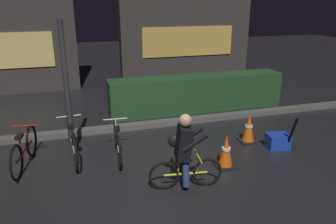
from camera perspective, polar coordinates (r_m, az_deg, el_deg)
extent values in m
plane|color=black|center=(5.79, -0.16, -10.50)|extent=(40.00, 40.00, 0.00)
cube|color=#56544F|center=(7.70, -4.92, -2.38)|extent=(12.00, 0.24, 0.12)
cube|color=#214723|center=(8.90, 5.15, 3.35)|extent=(4.80, 0.70, 0.95)
cube|color=#383330|center=(12.83, 3.25, 16.66)|extent=(5.12, 0.50, 4.71)
cube|color=#E5B751|center=(12.65, 3.60, 12.27)|extent=(3.59, 0.04, 1.10)
cylinder|color=#2D2D33|center=(6.23, -17.32, 3.51)|extent=(0.10, 0.10, 2.57)
torus|color=black|center=(6.79, -22.82, -4.63)|extent=(0.15, 0.61, 0.61)
torus|color=black|center=(5.99, -25.04, -8.06)|extent=(0.15, 0.61, 0.61)
cylinder|color=#B21919|center=(6.39, -23.86, -6.24)|extent=(0.19, 0.90, 0.04)
cylinder|color=#B21919|center=(6.18, -24.46, -5.42)|extent=(0.03, 0.03, 0.34)
cube|color=black|center=(6.12, -24.68, -3.95)|extent=(0.13, 0.21, 0.05)
cylinder|color=#B21919|center=(6.53, -23.49, -3.79)|extent=(0.03, 0.03, 0.38)
cylinder|color=#B21919|center=(6.47, -23.71, -2.21)|extent=(0.46, 0.10, 0.02)
torus|color=black|center=(6.85, -16.86, -3.46)|extent=(0.09, 0.67, 0.67)
torus|color=black|center=(5.93, -16.02, -6.94)|extent=(0.09, 0.67, 0.67)
cylinder|color=silver|center=(6.38, -16.47, -5.07)|extent=(0.11, 1.00, 0.04)
cylinder|color=silver|center=(6.15, -16.48, -4.10)|extent=(0.03, 0.03, 0.38)
cube|color=black|center=(6.08, -16.65, -2.46)|extent=(0.11, 0.21, 0.05)
cylinder|color=silver|center=(6.56, -16.87, -2.45)|extent=(0.03, 0.03, 0.42)
cylinder|color=silver|center=(6.49, -17.04, -0.71)|extent=(0.46, 0.06, 0.02)
torus|color=black|center=(6.69, -9.19, -3.70)|extent=(0.09, 0.61, 0.61)
torus|color=black|center=(5.87, -8.56, -6.99)|extent=(0.09, 0.61, 0.61)
cylinder|color=silver|center=(6.28, -8.90, -5.24)|extent=(0.10, 0.90, 0.04)
cylinder|color=silver|center=(6.07, -8.86, -4.38)|extent=(0.03, 0.03, 0.34)
cube|color=black|center=(6.00, -8.94, -2.90)|extent=(0.11, 0.21, 0.05)
cylinder|color=silver|center=(6.43, -9.15, -2.82)|extent=(0.03, 0.03, 0.38)
cylinder|color=silver|center=(6.36, -9.23, -1.23)|extent=(0.46, 0.06, 0.02)
cube|color=black|center=(6.07, 9.98, -9.21)|extent=(0.36, 0.36, 0.03)
cone|color=#EA560F|center=(5.93, 10.15, -6.60)|extent=(0.26, 0.26, 0.58)
cylinder|color=white|center=(5.92, 10.16, -6.35)|extent=(0.16, 0.16, 0.05)
cube|color=black|center=(7.18, 13.81, -4.91)|extent=(0.36, 0.36, 0.03)
cone|color=#EA560F|center=(7.06, 14.00, -2.64)|extent=(0.26, 0.26, 0.58)
cylinder|color=white|center=(7.05, 14.02, -2.42)|extent=(0.16, 0.16, 0.05)
cube|color=#193DB7|center=(6.99, 18.68, -4.85)|extent=(0.48, 0.37, 0.30)
torus|color=black|center=(5.34, 6.88, -10.42)|extent=(0.49, 0.11, 0.48)
torus|color=black|center=(5.21, -0.74, -11.08)|extent=(0.49, 0.11, 0.48)
cylinder|color=gold|center=(5.26, 3.12, -10.77)|extent=(0.70, 0.13, 0.04)
cylinder|color=gold|center=(5.18, 1.80, -9.61)|extent=(0.03, 0.03, 0.26)
cube|color=black|center=(5.11, 1.81, -8.31)|extent=(0.21, 0.13, 0.05)
cylinder|color=gold|center=(5.23, 5.25, -9.16)|extent=(0.03, 0.03, 0.30)
cylinder|color=gold|center=(5.16, 5.30, -7.71)|extent=(0.09, 0.46, 0.02)
cylinder|color=navy|center=(5.31, 2.69, -9.71)|extent=(0.14, 0.22, 0.42)
cylinder|color=navy|center=(5.14, 3.15, -10.75)|extent=(0.14, 0.22, 0.42)
cube|color=black|center=(5.01, 2.78, -5.39)|extent=(0.30, 0.35, 0.54)
sphere|color=tan|center=(4.88, 3.08, -1.51)|extent=(0.20, 0.20, 0.20)
cylinder|color=black|center=(5.14, 4.01, -4.14)|extent=(0.40, 0.13, 0.29)
cylinder|color=black|center=(4.89, 4.74, -5.40)|extent=(0.40, 0.13, 0.29)
ellipsoid|color=black|center=(5.20, 1.68, -5.04)|extent=(0.34, 0.20, 0.24)
cylinder|color=black|center=(6.78, 20.86, -3.58)|extent=(0.16, 0.39, 0.80)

